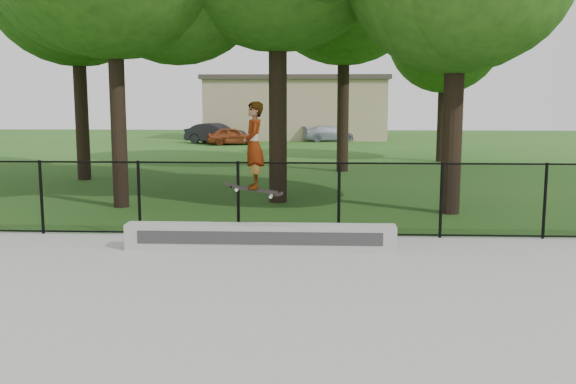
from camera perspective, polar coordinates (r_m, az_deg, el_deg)
name	(u,v)px	position (r m, az deg, el deg)	size (l,w,h in m)	color
ground	(354,358)	(7.21, 5.93, -14.49)	(100.00, 100.00, 0.00)	#245518
concrete_slab	(355,356)	(7.20, 5.94, -14.27)	(14.00, 12.00, 0.06)	gray
grind_ledge	(260,237)	(11.65, -2.49, -4.03)	(4.89, 0.40, 0.47)	#B1B1AC
car_a	(232,136)	(38.80, -4.98, 4.98)	(1.24, 3.07, 1.05)	brown
car_b	(216,133)	(39.86, -6.45, 5.19)	(1.33, 3.45, 1.26)	black
car_c	(329,133)	(41.93, 3.69, 5.23)	(1.44, 3.26, 1.03)	#9FA8B4
skater_airborne	(254,148)	(11.26, -3.06, 3.97)	(0.84, 0.60, 1.67)	black
chainlink_fence	(339,199)	(12.70, 4.55, -0.65)	(16.06, 0.06, 1.50)	black
distant_building	(296,107)	(44.67, 0.73, 7.55)	(12.40, 6.40, 4.30)	tan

